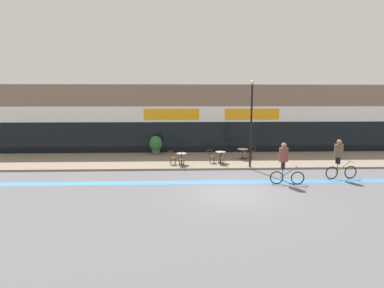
{
  "coord_description": "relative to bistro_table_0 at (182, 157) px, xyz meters",
  "views": [
    {
      "loc": [
        -2.4,
        -13.23,
        4.32
      ],
      "look_at": [
        -1.67,
        6.77,
        1.27
      ],
      "focal_mm": 28.0,
      "sensor_mm": 36.0,
      "label": 1
    }
  ],
  "objects": [
    {
      "name": "cafe_chair_2_near",
      "position": [
        4.29,
        1.05,
        0.0
      ],
      "size": [
        0.45,
        0.6,
        0.9
      ],
      "rotation": [
        0.0,
        0.0,
        1.44
      ],
      "color": "#4C3823",
      "rests_on": "sidewalk_slab"
    },
    {
      "name": "planter_pot",
      "position": [
        -1.93,
        3.51,
        0.25
      ],
      "size": [
        0.97,
        0.97,
        1.43
      ],
      "color": "#4C4C51",
      "rests_on": "sidewalk_slab"
    },
    {
      "name": "cafe_chair_2_side",
      "position": [
        4.92,
        1.68,
        0.0
      ],
      "size": [
        0.58,
        0.4,
        0.9
      ],
      "rotation": [
        0.0,
        0.0,
        3.14
      ],
      "color": "#4C3823",
      "rests_on": "sidewalk_slab"
    },
    {
      "name": "cafe_chair_0_side",
      "position": [
        -0.63,
        0.01,
        0.0
      ],
      "size": [
        0.6,
        0.45,
        0.9
      ],
      "rotation": [
        0.0,
        0.0,
        -0.12
      ],
      "color": "#4C3823",
      "rests_on": "sidewalk_slab"
    },
    {
      "name": "bistro_table_0",
      "position": [
        0.0,
        0.0,
        0.0
      ],
      "size": [
        0.64,
        0.64,
        0.73
      ],
      "color": "black",
      "rests_on": "sidewalk_slab"
    },
    {
      "name": "ground_plane",
      "position": [
        2.38,
        -5.64,
        -0.64
      ],
      "size": [
        120.0,
        120.0,
        0.0
      ],
      "primitive_type": "plane",
      "color": "#5B5B60"
    },
    {
      "name": "cafe_chair_0_near",
      "position": [
        -0.01,
        -0.63,
        0.0
      ],
      "size": [
        0.44,
        0.59,
        0.9
      ],
      "rotation": [
        0.0,
        0.0,
        1.46
      ],
      "color": "#4C3823",
      "rests_on": "sidewalk_slab"
    },
    {
      "name": "cafe_chair_1_side",
      "position": [
        1.94,
        0.39,
        0.0
      ],
      "size": [
        0.58,
        0.41,
        0.9
      ],
      "rotation": [
        0.0,
        0.0,
        0.02
      ],
      "color": "#4C3823",
      "rests_on": "sidewalk_slab"
    },
    {
      "name": "lamp_post",
      "position": [
        4.24,
        -0.89,
        2.53
      ],
      "size": [
        0.26,
        0.26,
        5.28
      ],
      "color": "black",
      "rests_on": "sidewalk_slab"
    },
    {
      "name": "cyclist_0",
      "position": [
        8.47,
        -3.4,
        0.61
      ],
      "size": [
        1.8,
        0.54,
        2.16
      ],
      "rotation": [
        0.0,
        0.0,
        0.09
      ],
      "color": "black",
      "rests_on": "ground"
    },
    {
      "name": "cafe_chair_1_near",
      "position": [
        2.57,
        -0.23,
        0.0
      ],
      "size": [
        0.44,
        0.59,
        0.9
      ],
      "rotation": [
        0.0,
        0.0,
        1.67
      ],
      "color": "#4C3823",
      "rests_on": "sidewalk_slab"
    },
    {
      "name": "storefront_facade",
      "position": [
        2.38,
        6.32,
        2.05
      ],
      "size": [
        40.0,
        4.06,
        5.39
      ],
      "color": "#7F6656",
      "rests_on": "ground"
    },
    {
      "name": "bistro_table_1",
      "position": [
        2.57,
        0.4,
        0.01
      ],
      "size": [
        0.68,
        0.68,
        0.74
      ],
      "color": "black",
      "rests_on": "sidewalk_slab"
    },
    {
      "name": "bistro_table_2",
      "position": [
        4.3,
        1.68,
        -0.0
      ],
      "size": [
        0.77,
        0.77,
        0.71
      ],
      "color": "black",
      "rests_on": "sidewalk_slab"
    },
    {
      "name": "sidewalk_slab",
      "position": [
        2.38,
        1.61,
        -0.58
      ],
      "size": [
        40.0,
        5.5,
        0.12
      ],
      "primitive_type": "cube",
      "color": "gray",
      "rests_on": "ground"
    },
    {
      "name": "cyclist_1",
      "position": [
        5.17,
        -4.3,
        0.62
      ],
      "size": [
        1.72,
        0.55,
        2.14
      ],
      "rotation": [
        0.0,
        0.0,
        -0.1
      ],
      "color": "black",
      "rests_on": "ground"
    },
    {
      "name": "bike_lane_stripe",
      "position": [
        2.38,
        -3.82,
        -0.63
      ],
      "size": [
        36.0,
        0.7,
        0.01
      ],
      "primitive_type": "cube",
      "color": "#3D7AB7",
      "rests_on": "ground"
    }
  ]
}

